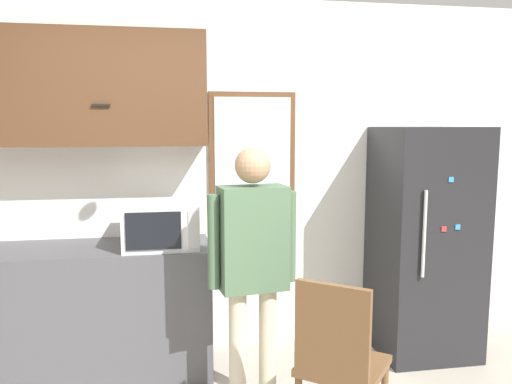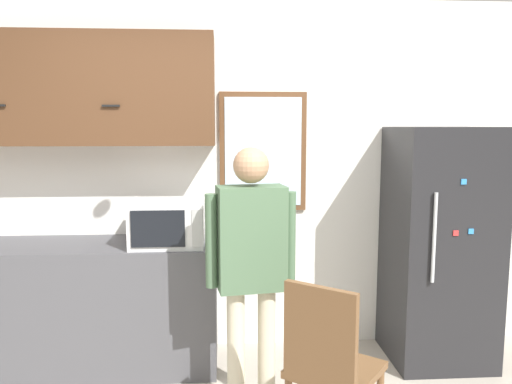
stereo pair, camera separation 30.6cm
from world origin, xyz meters
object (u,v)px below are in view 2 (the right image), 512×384
person (251,253)px  chair (329,362)px  refrigerator (439,245)px  microwave (168,223)px

person → chair: 0.78m
person → refrigerator: (1.43, 0.57, -0.11)m
refrigerator → chair: size_ratio=1.81×
microwave → chair: (0.93, -1.05, -0.54)m
refrigerator → person: bearing=-158.3°
chair → microwave: bearing=-10.2°
microwave → chair: microwave is taller
chair → person: bearing=-15.8°
person → microwave: bearing=128.2°
refrigerator → chair: 1.55m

